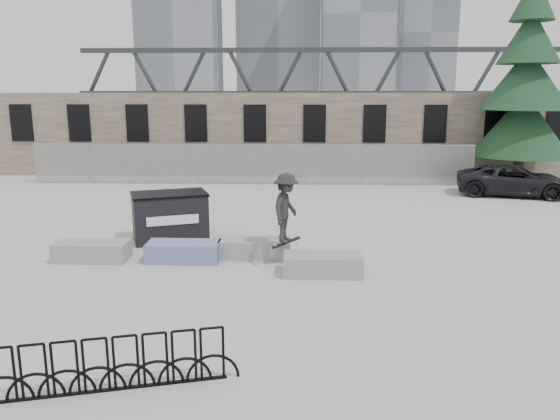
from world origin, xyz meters
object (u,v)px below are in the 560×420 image
object	(u,v)px
planter_center_right	(255,247)
skateboarder	(286,208)
planter_far_left	(92,250)
planter_offset	(323,264)
planter_center_left	(184,251)
dumpster	(170,216)
bike_rack	(111,365)
spruce_tree	(525,87)
suv	(514,180)

from	to	relation	value
planter_center_right	skateboarder	world-z (taller)	skateboarder
planter_far_left	planter_center_right	distance (m)	4.53
planter_offset	skateboarder	size ratio (longest dim) A/B	0.98
planter_center_left	dumpster	distance (m)	2.38
planter_offset	dumpster	bearing A→B (deg)	145.74
planter_offset	bike_rack	distance (m)	6.70
spruce_tree	dumpster	bearing A→B (deg)	-143.10
planter_center_left	planter_center_right	world-z (taller)	same
planter_far_left	planter_center_left	bearing A→B (deg)	0.85
planter_center_right	planter_far_left	bearing A→B (deg)	-174.20
suv	bike_rack	bearing A→B (deg)	157.07
dumpster	skateboarder	size ratio (longest dim) A/B	1.29
planter_center_right	bike_rack	size ratio (longest dim) A/B	0.51
planter_far_left	bike_rack	xyz separation A→B (m)	(2.86, -6.69, 0.16)
planter_offset	skateboarder	distance (m)	1.79
planter_offset	suv	bearing A→B (deg)	51.09
planter_offset	bike_rack	world-z (taller)	bike_rack
spruce_tree	suv	world-z (taller)	spruce_tree
planter_offset	suv	size ratio (longest dim) A/B	0.40
planter_far_left	skateboarder	distance (m)	5.57
planter_center_left	bike_rack	bearing A→B (deg)	-87.47
spruce_tree	suv	xyz separation A→B (m)	(-1.44, -3.39, -4.10)
spruce_tree	suv	bearing A→B (deg)	-113.00
suv	planter_offset	bearing A→B (deg)	154.77
planter_far_left	suv	xyz separation A→B (m)	(15.39, 10.17, 0.40)
dumpster	spruce_tree	xyz separation A→B (m)	(15.14, 11.37, 4.02)
spruce_tree	planter_far_left	bearing A→B (deg)	-141.13
planter_center_right	skateboarder	xyz separation A→B (m)	(0.90, -0.68, 1.30)
planter_far_left	planter_offset	distance (m)	6.45
skateboarder	planter_center_left	bearing A→B (deg)	103.79
planter_far_left	planter_center_left	xyz separation A→B (m)	(2.56, 0.04, 0.00)
planter_offset	skateboarder	xyz separation A→B (m)	(-0.96, 0.77, 1.30)
planter_center_right	dumpster	world-z (taller)	dumpster
planter_center_left	spruce_tree	bearing A→B (deg)	43.47
planter_offset	spruce_tree	size ratio (longest dim) A/B	0.17
planter_offset	bike_rack	xyz separation A→B (m)	(-3.52, -5.70, 0.16)
spruce_tree	planter_offset	bearing A→B (deg)	-125.68
planter_center_right	planter_offset	world-z (taller)	same
planter_center_left	dumpster	xyz separation A→B (m)	(-0.87, 2.16, 0.48)
dumpster	spruce_tree	size ratio (longest dim) A/B	0.23
planter_center_right	suv	distance (m)	14.59
planter_center_left	skateboarder	size ratio (longest dim) A/B	0.98
suv	skateboarder	bearing A→B (deg)	149.87
dumpster	bike_rack	size ratio (longest dim) A/B	0.67
suv	planter_center_right	bearing A→B (deg)	145.44
spruce_tree	skateboarder	bearing A→B (deg)	-129.62
planter_offset	planter_center_left	bearing A→B (deg)	164.88
planter_far_left	bike_rack	bearing A→B (deg)	-66.88
suv	skateboarder	xyz separation A→B (m)	(-9.98, -10.40, 0.89)
planter_center_left	planter_center_right	bearing A→B (deg)	12.17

